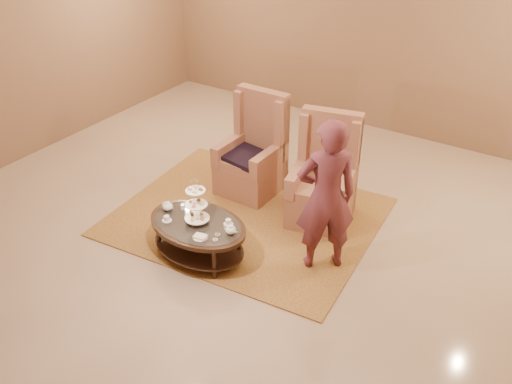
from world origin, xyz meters
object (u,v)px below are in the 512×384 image
Objects in this scene: person at (326,197)px; armchair_left at (254,159)px; tea_table at (198,229)px; armchair_right at (324,185)px.

armchair_left is at bearing -73.12° from person.
tea_table is at bearing -14.63° from person.
armchair_right is (1.11, -0.10, -0.00)m from armchair_left.
person is at bearing -31.38° from armchair_left.
person reaches higher than armchair_left.
armchair_right reaches higher than armchair_left.
armchair_left is 1.12m from armchair_right.
armchair_left is 1.90m from person.
tea_table is 1.51m from person.
person is (0.45, -0.88, 0.44)m from armchair_right.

